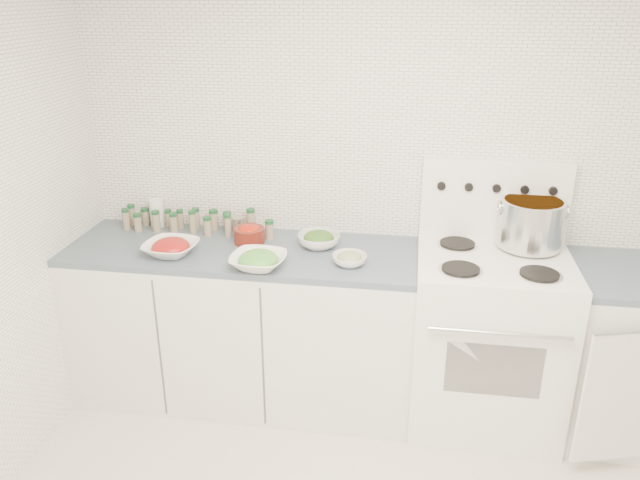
{
  "coord_description": "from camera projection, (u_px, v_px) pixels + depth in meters",
  "views": [
    {
      "loc": [
        0.05,
        -1.74,
        2.18
      ],
      "look_at": [
        -0.4,
        1.14,
        1.0
      ],
      "focal_mm": 35.0,
      "sensor_mm": 36.0,
      "label": 1
    }
  ],
  "objects": [
    {
      "name": "bowl_broccoli",
      "position": [
        319.0,
        239.0,
        3.3
      ],
      "size": [
        0.29,
        0.29,
        0.09
      ],
      "color": "white",
      "rests_on": "counter_left"
    },
    {
      "name": "stock_pot",
      "position": [
        531.0,
        221.0,
        3.16
      ],
      "size": [
        0.34,
        0.32,
        0.24
      ],
      "rotation": [
        0.0,
        0.0,
        -0.19
      ],
      "color": "silver",
      "rests_on": "stove"
    },
    {
      "name": "bowl_snowpea",
      "position": [
        258.0,
        260.0,
        3.05
      ],
      "size": [
        0.29,
        0.29,
        0.09
      ],
      "color": "white",
      "rests_on": "counter_left"
    },
    {
      "name": "salt_canister",
      "position": [
        157.0,
        213.0,
        3.58
      ],
      "size": [
        0.1,
        0.1,
        0.16
      ],
      "primitive_type": "cylinder",
      "rotation": [
        0.0,
        0.0,
        0.29
      ],
      "color": "white",
      "rests_on": "counter_left"
    },
    {
      "name": "room_walls",
      "position": [
        394.0,
        215.0,
        1.84
      ],
      "size": [
        3.54,
        3.04,
        2.52
      ],
      "color": "white",
      "rests_on": "ground"
    },
    {
      "name": "spice_cluster",
      "position": [
        191.0,
        221.0,
        3.5
      ],
      "size": [
        0.88,
        0.16,
        0.14
      ],
      "color": "gray",
      "rests_on": "counter_left"
    },
    {
      "name": "tin_can",
      "position": [
        238.0,
        225.0,
        3.49
      ],
      "size": [
        0.09,
        0.09,
        0.09
      ],
      "primitive_type": "cylinder",
      "rotation": [
        0.0,
        0.0,
        -0.38
      ],
      "color": "#A29D89",
      "rests_on": "counter_left"
    },
    {
      "name": "bowl_pepper",
      "position": [
        249.0,
        234.0,
        3.35
      ],
      "size": [
        0.17,
        0.17,
        0.1
      ],
      "color": "#5D1910",
      "rests_on": "counter_left"
    },
    {
      "name": "bowl_zucchini",
      "position": [
        350.0,
        259.0,
        3.09
      ],
      "size": [
        0.18,
        0.18,
        0.07
      ],
      "color": "white",
      "rests_on": "counter_left"
    },
    {
      "name": "stove",
      "position": [
        487.0,
        335.0,
        3.25
      ],
      "size": [
        0.76,
        0.7,
        1.36
      ],
      "color": "white",
      "rests_on": "ground"
    },
    {
      "name": "counter_left",
      "position": [
        245.0,
        323.0,
        3.46
      ],
      "size": [
        1.85,
        0.62,
        0.9
      ],
      "color": "white",
      "rests_on": "ground"
    },
    {
      "name": "bowl_tomato",
      "position": [
        171.0,
        247.0,
        3.2
      ],
      "size": [
        0.3,
        0.3,
        0.09
      ],
      "color": "white",
      "rests_on": "counter_left"
    }
  ]
}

